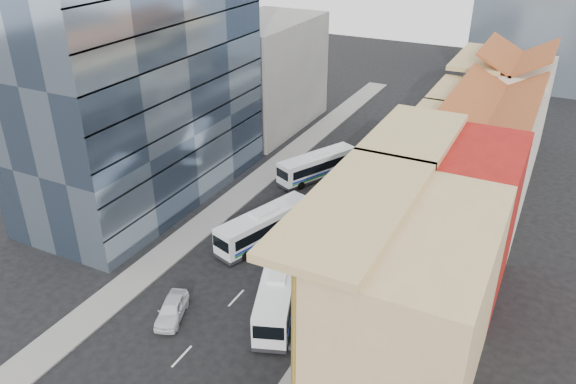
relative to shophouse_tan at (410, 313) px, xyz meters
The scene contains 14 objects.
ground 16.03m from the shophouse_tan, 160.35° to the right, with size 200.00×200.00×0.00m, color black.
sidewalk_right 18.82m from the shophouse_tan, 107.93° to the left, with size 3.00×90.00×0.15m, color slate.
sidewalk_left 28.82m from the shophouse_tan, 142.93° to the left, with size 3.00×90.00×0.15m, color slate.
shophouse_tan is the anchor object (origin of this frame).
shophouse_red 12.00m from the shophouse_tan, 90.00° to the left, with size 8.00×10.00×12.00m, color #9E1811.
shophouse_cream_near 21.52m from the shophouse_tan, 90.00° to the left, with size 8.00×9.00×10.00m, color beige.
shophouse_cream_mid 30.52m from the shophouse_tan, 90.00° to the left, with size 8.00×9.00×10.00m, color beige.
shophouse_cream_far 41.00m from the shophouse_tan, 90.00° to the left, with size 8.00×12.00×11.00m, color beige.
office_tower 35.19m from the shophouse_tan, 155.70° to the left, with size 12.00×26.00×30.00m, color #425269.
office_block_far 47.64m from the shophouse_tan, 129.04° to the left, with size 10.00×18.00×14.00m, color gray.
bus_left_near 20.02m from the shophouse_tan, 145.02° to the left, with size 2.34×9.97×3.20m, color silver, non-canonical shape.
bus_left_far 30.70m from the shophouse_tan, 124.27° to the left, with size 2.25×9.61×3.08m, color silver, non-canonical shape.
bus_right 11.99m from the shophouse_tan, 161.30° to the left, with size 2.45×10.45×3.35m, color white, non-canonical shape.
sedan_left 17.83m from the shophouse_tan, behind, with size 1.74×4.31×1.46m, color silver.
Camera 1 is at (19.21, -21.08, 27.35)m, focal length 35.00 mm.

